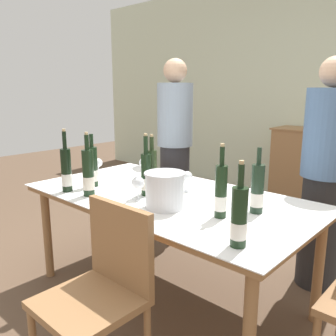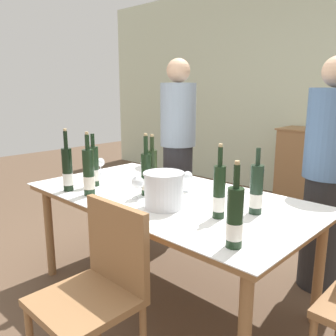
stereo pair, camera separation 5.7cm
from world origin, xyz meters
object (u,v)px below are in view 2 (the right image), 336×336
Objects in this scene: dining_table at (168,204)px; wine_bottle_6 at (235,219)px; wine_bottle_2 at (152,172)px; person_guest_left at (327,178)px; wine_glass_3 at (188,178)px; person_host at (178,149)px; wine_bottle_3 at (256,191)px; wine_bottle_7 at (94,167)px; wine_glass_2 at (145,163)px; ice_bucket at (164,189)px; wine_bottle_4 at (146,175)px; wine_bottle_1 at (67,170)px; chair_near_front at (99,283)px; wine_glass_1 at (100,163)px; wine_bottle_0 at (219,193)px; wine_bottle_5 at (89,173)px; wine_glass_0 at (138,183)px.

wine_bottle_6 reaches higher than dining_table.
person_guest_left reaches higher than wine_bottle_2.
dining_table is 1.17× the size of person_guest_left.
wine_glass_3 is 1.01m from person_host.
person_host is at bearing 148.88° from wine_bottle_3.
wine_glass_2 is at bearing 79.15° from wine_bottle_7.
person_guest_left reaches higher than ice_bucket.
wine_bottle_4 reaches higher than wine_bottle_3.
wine_bottle_7 is at bearing -165.79° from wine_bottle_3.
ice_bucket is at bearing 0.15° from wine_bottle_7.
person_host reaches higher than wine_bottle_1.
wine_bottle_6 is 0.23× the size of person_host.
dining_table is 0.24m from wine_bottle_2.
wine_glass_2 is 1.24m from chair_near_front.
wine_bottle_1 is at bearing -145.08° from dining_table.
wine_bottle_6 is 0.44× the size of chair_near_front.
wine_glass_1 is (-0.65, 0.05, -0.05)m from wine_bottle_2.
wine_bottle_0 reaches higher than wine_bottle_6.
wine_bottle_5 is at bearing -164.20° from wine_bottle_0.
wine_bottle_4 is at bearing 103.29° from wine_glass_0.
wine_glass_3 is (0.11, 0.34, -0.00)m from wine_glass_0.
wine_bottle_4 is 0.24× the size of person_host.
wine_bottle_3 is at bearing -7.04° from wine_glass_3.
person_guest_left reaches higher than wine_bottle_6.
person_host is (-0.59, 0.95, -0.02)m from wine_bottle_4.
wine_bottle_1 is 1.26m from person_host.
wine_bottle_3 reaches higher than ice_bucket.
wine_bottle_1 is at bearing -96.54° from wine_bottle_7.
ice_bucket is 0.61m from wine_bottle_6.
wine_bottle_7 is at bearing -81.32° from person_host.
chair_near_front is (1.05, -0.77, -0.30)m from wine_glass_1.
wine_bottle_3 is 0.42× the size of chair_near_front.
wine_bottle_0 is at bearing 14.84° from ice_bucket.
person_guest_left is at bearing 49.57° from wine_bottle_4.
ice_bucket is 0.14× the size of person_host.
wine_glass_1 is at bearing 136.93° from wine_bottle_7.
chair_near_front is at bearing -70.32° from dining_table.
chair_near_front is (0.39, -0.72, -0.34)m from wine_bottle_2.
dining_table is 13.76× the size of wine_glass_3.
wine_bottle_5 is at bearing 148.45° from chair_near_front.
wine_bottle_0 is 0.98m from person_guest_left.
wine_bottle_0 is 1.02m from wine_bottle_7.
wine_bottle_3 is (0.58, 0.09, 0.19)m from dining_table.
wine_bottle_6 is at bearing -11.69° from wine_glass_0.
person_host is (-0.61, 1.05, 0.02)m from wine_glass_0.
wine_bottle_0 is 0.36m from wine_bottle_6.
wine_bottle_0 is (0.32, 0.09, 0.03)m from ice_bucket.
wine_bottle_1 is 2.76× the size of wine_glass_2.
wine_bottle_2 is 2.67× the size of wine_glass_0.
chair_near_front is at bearing -53.13° from wine_glass_2.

